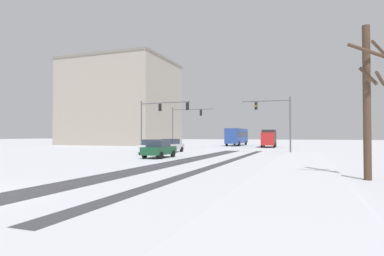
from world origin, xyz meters
The scene contains 14 objects.
wheel_track_left_lane centered at (2.01, 16.50, 0.00)m, with size 1.18×36.29×0.01m, color #424247.
wheel_track_right_lane centered at (5.09, 16.50, 0.00)m, with size 0.82×36.29×0.01m, color #424247.
wheel_track_center centered at (1.02, 16.50, 0.00)m, with size 0.74×36.29×0.01m, color #424247.
sidewalk_kerb_right centered at (10.52, 14.85, 0.06)m, with size 4.00×36.29×0.12m, color white.
traffic_signal_near_right centered at (7.60, 30.95, 4.40)m, with size 5.63×0.43×6.50m.
traffic_signal_far_left centered at (-7.25, 39.12, 4.47)m, with size 6.69×0.65×6.50m.
traffic_signal_near_left centered at (-6.68, 28.81, 4.68)m, with size 7.00×0.75×6.50m.
car_silver_lead centered at (-4.63, 28.32, 0.82)m, with size 1.92×4.15×1.62m.
car_white_second centered at (-4.70, 23.62, 0.82)m, with size 1.94×4.15×1.62m.
car_dark_green_third centered at (-1.80, 19.23, 0.82)m, with size 1.87×4.12×1.62m.
bus_oncoming centered at (-2.46, 56.03, 1.99)m, with size 2.73×11.02×3.38m.
box_truck_delivery centered at (4.63, 49.10, 1.63)m, with size 2.58×7.50×3.02m.
bare_tree_sidewalk_near centered at (13.62, 9.54, 3.80)m, with size 1.72×1.25×7.17m.
office_building_far_left_block centered at (-28.72, 54.82, 9.41)m, with size 22.49×18.55×18.80m.
Camera 1 is at (11.03, -6.90, 2.06)m, focal length 29.60 mm.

